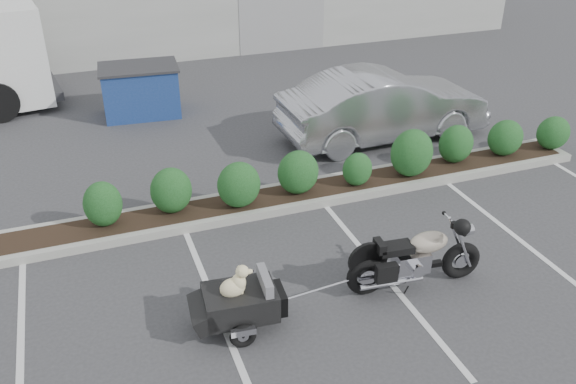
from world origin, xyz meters
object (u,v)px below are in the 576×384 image
object	(u,v)px
pet_trailer	(239,301)
sedan	(383,105)
motorcycle	(416,259)
dumpster	(141,90)

from	to	relation	value
pet_trailer	sedan	distance (m)	7.26
sedan	motorcycle	bearing A→B (deg)	155.70
pet_trailer	dumpster	world-z (taller)	dumpster
motorcycle	pet_trailer	xyz separation A→B (m)	(-2.78, 0.02, -0.06)
pet_trailer	dumpster	bearing A→B (deg)	95.63
motorcycle	sedan	distance (m)	5.72
dumpster	pet_trailer	bearing A→B (deg)	-84.81
pet_trailer	sedan	bearing A→B (deg)	51.55
motorcycle	dumpster	distance (m)	9.18
motorcycle	pet_trailer	world-z (taller)	motorcycle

